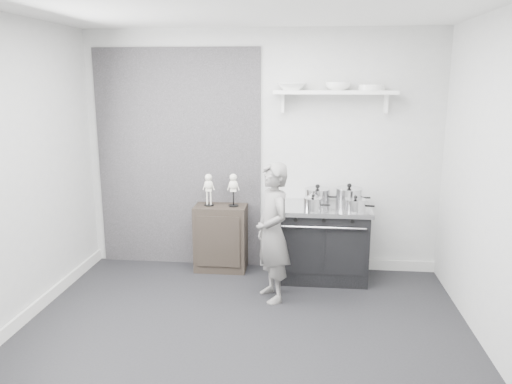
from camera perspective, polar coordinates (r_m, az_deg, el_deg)
ground at (r=4.38m, az=-1.84°, el=-16.74°), size 4.00×4.00×0.00m
room_shell at (r=4.00m, az=-2.98°, el=5.35°), size 4.02×3.62×2.71m
wall_shelf at (r=5.46m, az=8.98°, el=11.09°), size 1.30×0.26×0.24m
stove at (r=5.53m, az=7.57°, el=-5.71°), size 1.02×0.64×0.82m
side_cabinet at (r=5.75m, az=-4.03°, el=-5.25°), size 0.58×0.34×0.76m
child at (r=4.89m, az=1.91°, el=-4.65°), size 0.52×0.60×1.38m
pot_back_left at (r=5.53m, az=7.03°, el=-0.44°), size 0.37×0.28×0.22m
pot_back_right at (r=5.49m, az=10.57°, el=-0.51°), size 0.37×0.29×0.24m
pot_front_right at (r=5.28m, az=11.28°, el=-1.45°), size 0.31×0.23×0.17m
pot_front_center at (r=5.22m, az=6.50°, el=-1.37°), size 0.28×0.19×0.17m
skeleton_full at (r=5.62m, az=-5.43°, el=0.53°), size 0.12×0.08×0.42m
skeleton_torso at (r=5.57m, az=-2.61°, el=0.51°), size 0.12×0.08×0.43m
bowl_large at (r=5.44m, az=4.10°, el=11.95°), size 0.32×0.32×0.08m
bowl_small at (r=5.45m, az=9.36°, el=11.84°), size 0.26×0.26×0.08m
plate_stack at (r=5.48m, az=13.07°, el=11.57°), size 0.28×0.28×0.06m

